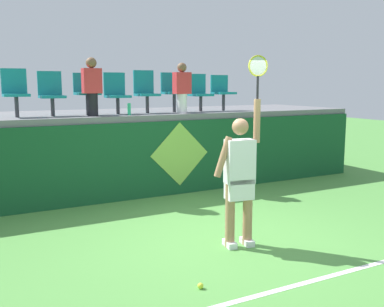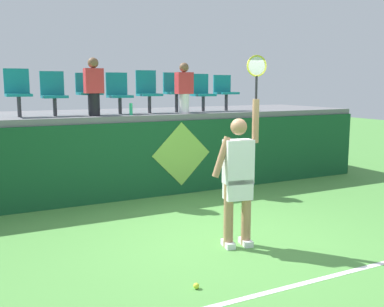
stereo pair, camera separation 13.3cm
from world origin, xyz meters
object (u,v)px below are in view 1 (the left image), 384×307
at_px(stadium_chair_7, 222,90).
at_px(spectator_0, 92,86).
at_px(spectator_1, 182,87).
at_px(stadium_chair_2, 86,91).
at_px(tennis_player, 240,175).
at_px(tennis_ball, 200,286).
at_px(stadium_chair_0, 15,90).
at_px(stadium_chair_1, 51,92).
at_px(stadium_chair_3, 116,92).
at_px(water_bottle, 129,109).
at_px(stadium_chair_4, 146,90).
at_px(stadium_chair_6, 199,91).
at_px(stadium_chair_5, 173,90).

bearing_deg(stadium_chair_7, spectator_0, -172.54).
bearing_deg(spectator_1, spectator_0, 179.05).
bearing_deg(stadium_chair_2, tennis_player, -75.10).
relative_size(tennis_ball, stadium_chair_0, 0.08).
relative_size(stadium_chair_1, stadium_chair_3, 1.01).
xyz_separation_m(water_bottle, stadium_chair_3, (-0.07, 0.53, 0.32)).
bearing_deg(stadium_chair_7, stadium_chair_4, 179.66).
bearing_deg(stadium_chair_2, stadium_chair_1, 179.17).
height_order(stadium_chair_0, stadium_chair_7, stadium_chair_0).
bearing_deg(stadium_chair_6, spectator_1, -145.54).
bearing_deg(stadium_chair_5, stadium_chair_6, 0.37).
height_order(tennis_player, stadium_chair_0, tennis_player).
bearing_deg(stadium_chair_6, stadium_chair_0, 179.98).
distance_m(water_bottle, stadium_chair_2, 0.92).
bearing_deg(stadium_chair_0, stadium_chair_6, -0.02).
relative_size(tennis_ball, stadium_chair_4, 0.08).
height_order(stadium_chair_7, spectator_0, spectator_0).
distance_m(stadium_chair_0, stadium_chair_2, 1.29).
relative_size(tennis_ball, stadium_chair_7, 0.08).
bearing_deg(stadium_chair_7, stadium_chair_3, 179.80).
xyz_separation_m(stadium_chair_1, stadium_chair_7, (3.75, -0.01, 0.00)).
distance_m(stadium_chair_2, stadium_chair_7, 3.09).
height_order(stadium_chair_0, spectator_0, spectator_0).
bearing_deg(water_bottle, tennis_player, -84.17).
xyz_separation_m(water_bottle, stadium_chair_0, (-1.96, 0.53, 0.37)).
relative_size(stadium_chair_0, stadium_chair_4, 1.00).
relative_size(tennis_player, water_bottle, 11.10).
distance_m(water_bottle, spectator_0, 0.82).
bearing_deg(stadium_chair_7, stadium_chair_6, 179.34).
distance_m(stadium_chair_1, stadium_chair_6, 3.16).
distance_m(tennis_ball, stadium_chair_0, 5.27).
bearing_deg(stadium_chair_1, stadium_chair_0, -179.96).
xyz_separation_m(spectator_0, spectator_1, (1.85, -0.03, -0.03)).
bearing_deg(tennis_ball, stadium_chair_0, 104.19).
xyz_separation_m(tennis_ball, stadium_chair_3, (0.70, 4.71, 2.00)).
relative_size(stadium_chair_0, spectator_1, 0.85).
relative_size(water_bottle, stadium_chair_0, 0.26).
bearing_deg(spectator_1, stadium_chair_0, 171.98).
bearing_deg(stadium_chair_1, stadium_chair_5, -0.13).
height_order(water_bottle, stadium_chair_5, stadium_chair_5).
relative_size(stadium_chair_0, stadium_chair_2, 1.08).
relative_size(stadium_chair_6, spectator_1, 0.80).
distance_m(tennis_ball, stadium_chair_2, 5.12).
relative_size(tennis_player, spectator_1, 2.51).
bearing_deg(stadium_chair_1, stadium_chair_6, -0.03).
height_order(tennis_ball, water_bottle, water_bottle).
xyz_separation_m(tennis_ball, stadium_chair_5, (1.95, 4.71, 2.04)).
height_order(stadium_chair_2, spectator_0, spectator_0).
bearing_deg(stadium_chair_2, stadium_chair_7, 0.02).
relative_size(stadium_chair_3, stadium_chair_7, 1.03).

